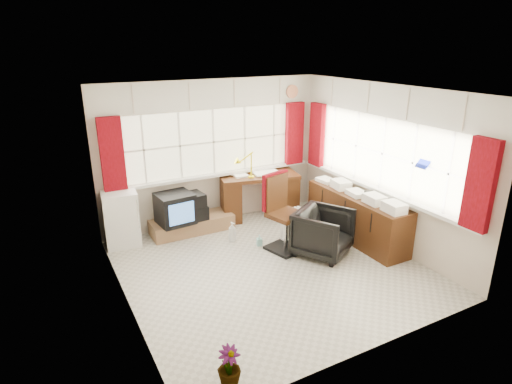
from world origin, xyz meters
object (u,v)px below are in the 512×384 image
desk_lamp (251,160)px  mini_fridge (121,218)px  office_chair (323,233)px  crt_tv (175,209)px  task_chair (280,209)px  radiator (291,227)px  credenza (356,216)px  desk (258,193)px  tv_bench (192,224)px

desk_lamp → mini_fridge: desk_lamp is taller
desk_lamp → office_chair: size_ratio=0.60×
desk_lamp → crt_tv: size_ratio=0.77×
task_chair → crt_tv: size_ratio=2.00×
radiator → credenza: credenza is taller
desk_lamp → radiator: desk_lamp is taller
office_chair → desk: bearing=63.7°
desk_lamp → credenza: bearing=-52.0°
desk → mini_fridge: 2.47m
desk → office_chair: 1.81m
crt_tv → mini_fridge: bearing=169.0°
office_chair → mini_fridge: mini_fridge is taller
desk → desk_lamp: 0.73m
desk_lamp → radiator: 1.40m
desk → radiator: size_ratio=2.80×
tv_bench → credenza: bearing=-33.7°
credenza → tv_bench: credenza is taller
mini_fridge → credenza: bearing=-25.1°
desk → crt_tv: size_ratio=2.52×
desk_lamp → tv_bench: desk_lamp is taller
task_chair → tv_bench: bearing=130.1°
desk → crt_tv: 1.64m
crt_tv → credenza: bearing=-29.1°
radiator → crt_tv: bearing=148.1°
office_chair → credenza: (0.82, 0.21, 0.04)m
desk_lamp → task_chair: size_ratio=0.39×
task_chair → radiator: task_chair is taller
office_chair → tv_bench: (-1.46, 1.73, -0.23)m
task_chair → radiator: size_ratio=2.22×
mini_fridge → desk_lamp: bearing=-3.0°
crt_tv → office_chair: bearing=-43.0°
task_chair → crt_tv: 1.74m
tv_bench → crt_tv: (-0.31, -0.08, 0.38)m
crt_tv → mini_fridge: size_ratio=0.68×
credenza → desk: bearing=120.8°
radiator → tv_bench: 1.70m
office_chair → mini_fridge: bearing=114.7°
credenza → mini_fridge: size_ratio=2.26×
credenza → crt_tv: size_ratio=3.32×
task_chair → radiator: 0.52m
desk_lamp → office_chair: desk_lamp is taller
office_chair → credenza: credenza is taller
task_chair → credenza: bearing=-14.0°
tv_bench → mini_fridge: 1.19m
desk → radiator: (-0.03, -1.16, -0.23)m
task_chair → office_chair: (0.45, -0.52, -0.28)m
mini_fridge → office_chair: bearing=-34.8°
desk_lamp → task_chair: 1.27m
credenza → tv_bench: bearing=146.3°
desk_lamp → mini_fridge: (-2.26, 0.12, -0.69)m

